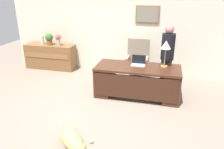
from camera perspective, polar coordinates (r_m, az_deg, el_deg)
The scene contains 14 objects.
ground_plane at distance 4.65m, azimuth -4.22°, elevation -9.66°, with size 12.00×12.00×0.00m, color gray.
back_wall at distance 6.58m, azimuth 2.65°, elevation 12.27°, with size 7.00×0.16×2.70m.
desk at distance 5.13m, azimuth 6.60°, elevation -1.57°, with size 1.94×0.82×0.74m.
credenza at distance 7.27m, azimuth -15.79°, elevation 4.55°, with size 1.59×0.50×0.78m.
armchair at distance 6.10m, azimuth 6.64°, elevation 3.19°, with size 0.60×0.59×1.14m.
person_standing at distance 5.55m, azimuth 14.22°, elevation 4.48°, with size 0.32×0.32×1.63m.
dog_lying at distance 3.70m, azimuth -10.47°, elevation -16.33°, with size 0.70×0.69×0.30m.
laptop at distance 5.15m, azimuth 6.94°, elevation 3.13°, with size 0.32×0.22×0.22m.
desk_lamp at distance 5.00m, azimuth 13.95°, elevation 7.15°, with size 0.22×0.22×0.61m.
vase_with_flowers at distance 6.97m, azimuth -13.92°, elevation 9.08°, with size 0.17×0.17×0.34m.
vase_empty at distance 7.26m, azimuth -17.82°, elevation 8.63°, with size 0.10×0.10×0.28m, color silver.
potted_plant at distance 7.12m, azimuth -16.16°, elevation 9.06°, with size 0.24×0.24×0.36m.
dog_toy_ball at distance 3.81m, azimuth -5.45°, elevation -16.99°, with size 0.07×0.07×0.07m, color beige.
dog_toy_bone at distance 4.10m, azimuth -9.55°, elevation -14.27°, with size 0.20×0.05×0.05m, color #D8338C.
Camera 1 is at (1.29, -3.77, 2.40)m, focal length 34.87 mm.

